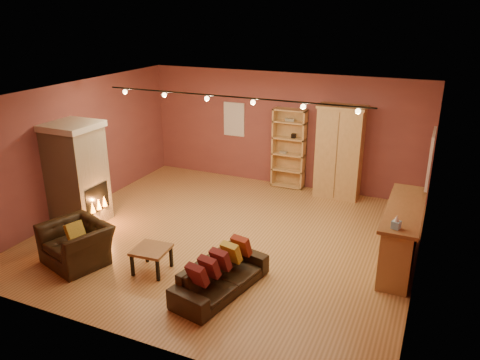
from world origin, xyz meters
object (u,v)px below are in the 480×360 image
at_px(bookcase, 290,148).
at_px(armoire, 339,152).
at_px(bar_counter, 401,235).
at_px(loveseat, 221,271).
at_px(coffee_table, 151,252).
at_px(armchair, 76,237).
at_px(fireplace, 77,174).

xyz_separation_m(bookcase, armoire, (1.26, -0.17, 0.09)).
bearing_deg(bar_counter, loveseat, -140.35).
distance_m(armoire, coffee_table, 5.13).
distance_m(loveseat, coffee_table, 1.33).
height_order(armoire, armchair, armoire).
relative_size(bar_counter, coffee_table, 3.63).
relative_size(fireplace, bookcase, 1.08).
xyz_separation_m(fireplace, armoire, (4.53, 3.57, 0.03)).
distance_m(bookcase, bar_counter, 4.12).
height_order(fireplace, coffee_table, fireplace).
height_order(armchair, coffee_table, armchair).
xyz_separation_m(fireplace, loveseat, (3.77, -1.12, -0.70)).
relative_size(bookcase, bar_counter, 0.88).
relative_size(armoire, loveseat, 1.19).
distance_m(bar_counter, coffee_table, 4.29).
distance_m(fireplace, armoire, 5.77).
bearing_deg(armoire, armchair, -125.17).
bearing_deg(coffee_table, bookcase, 80.21).
xyz_separation_m(armoire, loveseat, (-0.76, -4.69, -0.73)).
height_order(bar_counter, armchair, bar_counter).
relative_size(armoire, coffee_table, 3.53).
bearing_deg(armoire, loveseat, -99.16).
bearing_deg(fireplace, armoire, 38.27).
xyz_separation_m(loveseat, coffee_table, (-1.33, 0.06, 0.01)).
xyz_separation_m(fireplace, coffee_table, (2.44, -1.06, -0.69)).
bearing_deg(coffee_table, loveseat, -2.60).
bearing_deg(fireplace, coffee_table, -23.45).
height_order(bookcase, coffee_table, bookcase).
relative_size(loveseat, armchair, 1.45).
bearing_deg(coffee_table, fireplace, 156.55).
bearing_deg(armoire, coffee_table, -114.24).
bearing_deg(fireplace, bar_counter, 8.44).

